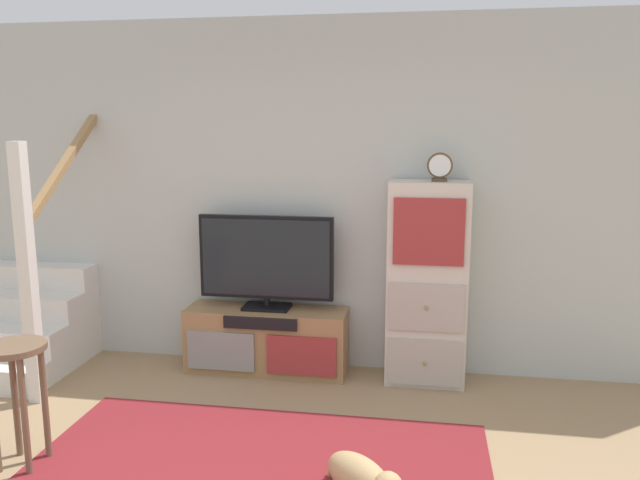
# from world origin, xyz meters

# --- Properties ---
(back_wall) EXTENTS (6.40, 0.12, 2.70)m
(back_wall) POSITION_xyz_m (0.00, 2.46, 1.35)
(back_wall) COLOR #B2B7B2
(back_wall) RESTS_ON ground_plane
(media_console) EXTENTS (1.25, 0.38, 0.50)m
(media_console) POSITION_xyz_m (-0.30, 2.19, 0.25)
(media_console) COLOR #997047
(media_console) RESTS_ON ground_plane
(television) EXTENTS (1.04, 0.22, 0.73)m
(television) POSITION_xyz_m (-0.30, 2.22, 0.89)
(television) COLOR black
(television) RESTS_ON media_console
(side_cabinet) EXTENTS (0.58, 0.38, 1.51)m
(side_cabinet) POSITION_xyz_m (0.92, 2.20, 0.75)
(side_cabinet) COLOR beige
(side_cabinet) RESTS_ON ground_plane
(desk_clock) EXTENTS (0.18, 0.08, 0.20)m
(desk_clock) POSITION_xyz_m (0.98, 2.19, 1.61)
(desk_clock) COLOR #4C3823
(desk_clock) RESTS_ON side_cabinet
(staircase) EXTENTS (1.00, 1.36, 2.20)m
(staircase) POSITION_xyz_m (-2.24, 2.20, 0.37)
(staircase) COLOR silver
(staircase) RESTS_ON ground_plane
(bar_stool_near) EXTENTS (0.34, 0.34, 0.72)m
(bar_stool_near) POSITION_xyz_m (-1.32, 0.61, 0.53)
(bar_stool_near) COLOR brown
(bar_stool_near) RESTS_ON ground_plane
(dog) EXTENTS (0.46, 0.44, 0.23)m
(dog) POSITION_xyz_m (0.61, 0.59, 0.12)
(dog) COLOR tan
(dog) RESTS_ON ground_plane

